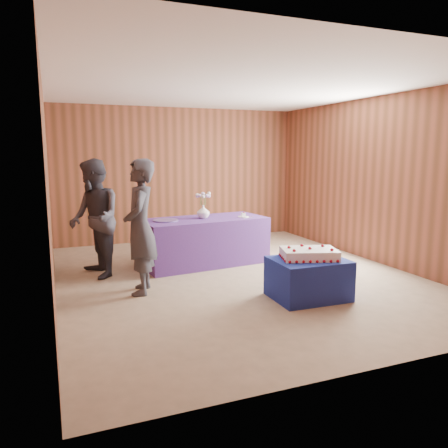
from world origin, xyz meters
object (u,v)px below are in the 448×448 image
cake_table (308,279)px  vase (203,212)px  guest_left (140,227)px  guest_right (95,219)px  sheet_cake (309,254)px  serving_table (204,241)px

cake_table → vase: size_ratio=4.16×
cake_table → guest_left: guest_left is taller
guest_left → guest_right: 1.08m
sheet_cake → guest_left: guest_left is taller
serving_table → sheet_cake: (0.67, -2.08, 0.19)m
serving_table → guest_left: (-1.24, -1.12, 0.49)m
guest_left → guest_right: guest_left is taller
serving_table → guest_left: guest_left is taller
guest_left → guest_right: (-0.47, 0.98, -0.00)m
cake_table → guest_left: (-1.89, 0.99, 0.62)m
vase → cake_table: bearing=-72.9°
cake_table → vase: vase is taller
serving_table → guest_right: guest_right is taller
guest_left → sheet_cake: bearing=78.7°
sheet_cake → guest_right: size_ratio=0.47×
serving_table → vase: size_ratio=9.25×
vase → sheet_cake: bearing=-72.3°
cake_table → sheet_cake: size_ratio=1.12×
cake_table → serving_table: bearing=108.7°
guest_left → guest_right: bearing=-138.8°
cake_table → serving_table: 2.21m
vase → serving_table: bearing=-88.7°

